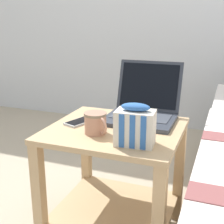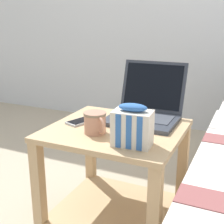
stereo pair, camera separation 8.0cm
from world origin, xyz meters
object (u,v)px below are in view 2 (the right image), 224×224
Objects in this scene: snack_bag at (132,127)px; cell_phone at (82,121)px; mug_front_left at (95,122)px; laptop at (145,108)px.

snack_bag is 0.98× the size of cell_phone.
cell_phone is (-0.12, 0.10, -0.04)m from mug_front_left.
cell_phone is (-0.30, 0.15, -0.07)m from snack_bag.
laptop is 2.00× the size of cell_phone.
snack_bag is at bearing -79.66° from laptop.
laptop is at bearing 33.34° from cell_phone.
cell_phone is (-0.24, -0.16, -0.04)m from laptop.
mug_front_left is (-0.12, -0.26, -0.00)m from laptop.
snack_bag is 0.34m from cell_phone.
cell_phone is at bearing 152.44° from snack_bag.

